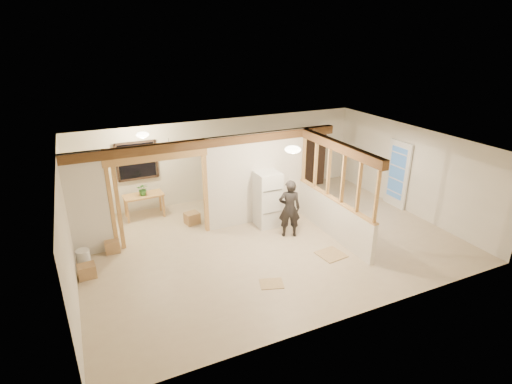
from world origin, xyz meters
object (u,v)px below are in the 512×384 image
refrigerator (267,199)px  work_table (144,206)px  shop_vac (85,224)px  woman (289,209)px  bookshelf (311,159)px

refrigerator → work_table: refrigerator is taller
shop_vac → refrigerator: bearing=-18.1°
refrigerator → woman: bearing=-74.3°
refrigerator → work_table: bearing=147.0°
bookshelf → refrigerator: bearing=-141.2°
woman → shop_vac: size_ratio=2.76×
shop_vac → woman: bearing=-25.6°
refrigerator → work_table: (-2.94, 1.91, -0.42)m
refrigerator → bookshelf: 3.50m
woman → refrigerator: bearing=-52.0°
refrigerator → shop_vac: 4.81m
work_table → bookshelf: (5.67, 0.28, 0.59)m
shop_vac → bookshelf: size_ratio=0.30×
woman → shop_vac: woman is taller
work_table → shop_vac: bearing=-168.4°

